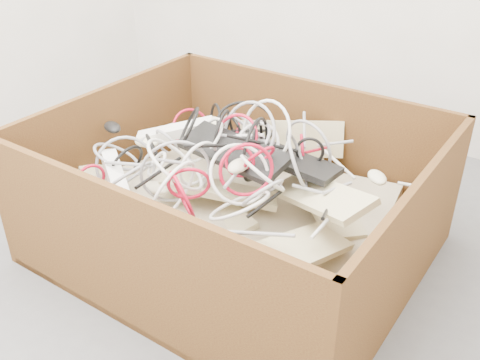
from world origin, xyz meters
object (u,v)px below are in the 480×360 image
Objects in this scene: cardboard_box at (233,219)px; power_strip_left at (175,131)px; power_strip_right at (115,176)px; vga_plug at (347,196)px.

cardboard_box reaches higher than power_strip_left.
cardboard_box is 0.44m from power_strip_left.
power_strip_right is (0.01, -0.35, -0.04)m from power_strip_left.
cardboard_box is at bearing 70.73° from power_strip_right.
cardboard_box is 4.13× the size of power_strip_left.
power_strip_right reaches higher than vga_plug.
power_strip_right is at bearing -142.87° from vga_plug.
power_strip_left is (-0.35, 0.10, 0.24)m from cardboard_box.
power_strip_right is 0.83m from vga_plug.
cardboard_box is at bearing -45.01° from power_strip_left.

